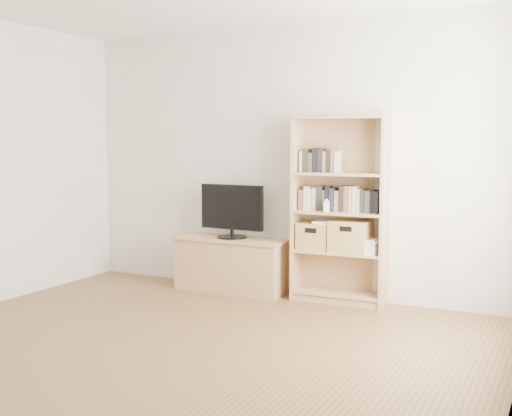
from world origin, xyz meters
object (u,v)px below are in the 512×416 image
Objects in this scene: tv_stand at (232,265)px; basket_right at (350,236)px; bookshelf at (340,209)px; laptop at (331,222)px; television at (232,211)px; baby_monitor at (327,207)px; basket_left at (315,236)px.

basket_right reaches higher than tv_stand.
bookshelf is at bearing 178.64° from basket_right.
bookshelf is at bearing 10.35° from laptop.
television is 6.95× the size of baby_monitor.
laptop reaches higher than tv_stand.
tv_stand is 1.62× the size of television.
tv_stand is 1.27m from basket_right.
television is (0.00, 0.00, 0.55)m from tv_stand.
bookshelf is at bearing 5.42° from television.
laptop is at bearing -3.27° from basket_left.
television reaches higher than baby_monitor.
bookshelf is at bearing 2.63° from tv_stand.
tv_stand is at bearing -178.64° from basket_right.
baby_monitor reaches higher than laptop.
bookshelf is (1.10, 0.05, 0.61)m from tv_stand.
television is 2.25× the size of basket_left.
baby_monitor is at bearing -2.80° from tv_stand.
basket_right is at bearing 2.37° from tv_stand.
tv_stand is 0.64× the size of bookshelf.
bookshelf is 0.26m from basket_right.
basket_right is (0.11, -0.00, -0.24)m from bookshelf.
basket_left is (0.87, 0.04, 0.35)m from tv_stand.
baby_monitor is 0.32× the size of laptop.
basket_right is (0.34, 0.01, 0.02)m from basket_left.
baby_monitor is 0.28× the size of basket_right.
tv_stand is at bearing 176.11° from laptop.
laptop reaches higher than basket_left.
television is at bearing 162.50° from baby_monitor.
basket_left reaches higher than tv_stand.
baby_monitor is 0.35m from basket_right.
bookshelf is 5.56× the size of laptop.
tv_stand is at bearing -179.62° from bookshelf.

